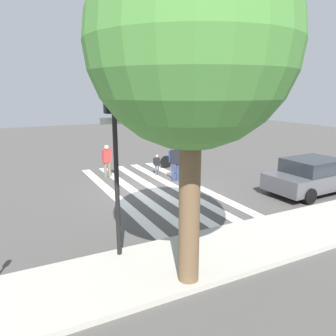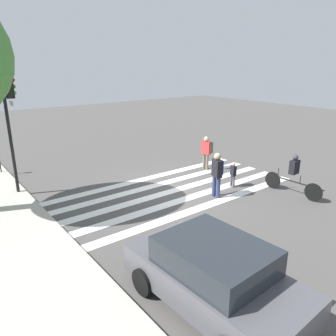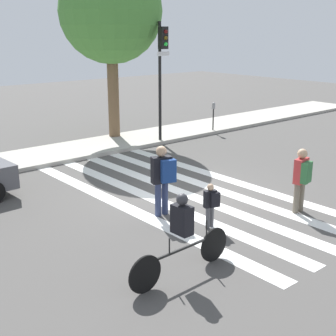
# 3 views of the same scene
# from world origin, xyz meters

# --- Properties ---
(ground_plane) EXTENTS (60.00, 60.00, 0.00)m
(ground_plane) POSITION_xyz_m (0.00, 0.00, 0.00)
(ground_plane) COLOR #4C4947
(sidewalk_curb) EXTENTS (36.00, 2.50, 0.14)m
(sidewalk_curb) POSITION_xyz_m (0.00, 6.25, 0.07)
(sidewalk_curb) COLOR #ADA89E
(sidewalk_curb) RESTS_ON ground_plane
(crosswalk_stripes) EXTENTS (4.26, 10.00, 0.01)m
(crosswalk_stripes) POSITION_xyz_m (-0.00, 0.00, 0.00)
(crosswalk_stripes) COLOR white
(crosswalk_stripes) RESTS_ON ground_plane
(traffic_light) EXTENTS (0.60, 0.50, 4.83)m
(traffic_light) POSITION_xyz_m (3.46, 5.16, 3.38)
(traffic_light) COLOR black
(traffic_light) RESTS_ON ground_plane
(pedestrian_child_with_backpack) EXTENTS (0.54, 0.51, 1.79)m
(pedestrian_child_with_backpack) POSITION_xyz_m (-1.51, -0.86, 1.05)
(pedestrian_child_with_backpack) COLOR navy
(pedestrian_child_with_backpack) RESTS_ON ground_plane
(pedestrian_adult_tall_backpack) EXTENTS (0.33, 0.31, 1.09)m
(pedestrian_adult_tall_backpack) POSITION_xyz_m (-1.16, -2.20, 0.64)
(pedestrian_adult_tall_backpack) COLOR #4C4C51
(pedestrian_adult_tall_backpack) RESTS_ON ground_plane
(pedestrian_adult_yellow_jacket) EXTENTS (0.49, 0.44, 1.67)m
(pedestrian_adult_yellow_jacket) POSITION_xyz_m (1.26, -2.98, 0.98)
(pedestrian_adult_yellow_jacket) COLOR #6B6051
(pedestrian_adult_yellow_jacket) RESTS_ON ground_plane
(cyclist_mid_street) EXTENTS (2.49, 0.41, 1.65)m
(cyclist_mid_street) POSITION_xyz_m (-3.19, -3.42, 0.87)
(cyclist_mid_street) COLOR black
(cyclist_mid_street) RESTS_ON ground_plane
(car_parked_silver_sedan) EXTENTS (4.15, 2.19, 1.51)m
(car_parked_silver_sedan) POSITION_xyz_m (-5.76, 3.61, 0.77)
(car_parked_silver_sedan) COLOR #4C4C51
(car_parked_silver_sedan) RESTS_ON ground_plane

